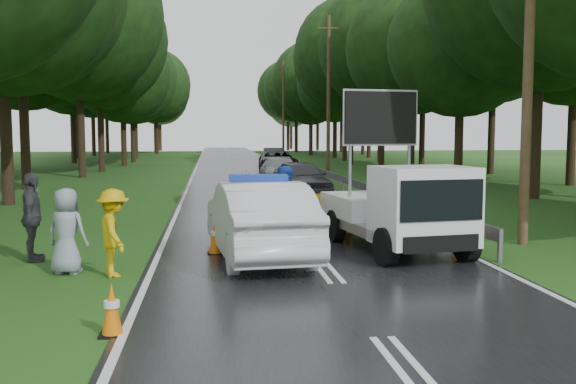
{
  "coord_description": "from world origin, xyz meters",
  "views": [
    {
      "loc": [
        -2.17,
        -12.41,
        2.67
      ],
      "look_at": [
        -0.44,
        2.21,
        1.3
      ],
      "focal_mm": 40.0,
      "sensor_mm": 36.0,
      "label": 1
    }
  ],
  "objects": [
    {
      "name": "bystander_left",
      "position": [
        -4.0,
        -0.36,
        0.82
      ],
      "size": [
        0.94,
        1.21,
        1.64
      ],
      "primitive_type": "imported",
      "rotation": [
        0.0,
        0.0,
        1.92
      ],
      "color": "gold",
      "rests_on": "ground"
    },
    {
      "name": "cone_far",
      "position": [
        1.34,
        4.03,
        0.39
      ],
      "size": [
        0.38,
        0.38,
        0.81
      ],
      "color": "black",
      "rests_on": "ground"
    },
    {
      "name": "queue_car_second",
      "position": [
        1.39,
        21.23,
        0.68
      ],
      "size": [
        1.94,
        4.69,
        1.36
      ],
      "primitive_type": "imported",
      "rotation": [
        0.0,
        0.0,
        0.01
      ],
      "color": "#AEB2B7",
      "rests_on": "ground"
    },
    {
      "name": "officer",
      "position": [
        -1.12,
        2.0,
        0.83
      ],
      "size": [
        0.68,
        0.53,
        1.66
      ],
      "primitive_type": "imported",
      "rotation": [
        0.0,
        0.0,
        3.38
      ],
      "color": "yellow",
      "rests_on": "ground"
    },
    {
      "name": "work_truck",
      "position": [
        1.96,
        1.27,
        0.98
      ],
      "size": [
        2.63,
        4.79,
        3.63
      ],
      "rotation": [
        0.0,
        0.0,
        0.15
      ],
      "color": "gray",
      "rests_on": "ground"
    },
    {
      "name": "cone_right",
      "position": [
        3.38,
        1.5,
        0.36
      ],
      "size": [
        0.35,
        0.35,
        0.73
      ],
      "color": "black",
      "rests_on": "ground"
    },
    {
      "name": "bystander_right",
      "position": [
        -4.91,
        -0.04,
        0.82
      ],
      "size": [
        0.93,
        0.77,
        1.63
      ],
      "primitive_type": "imported",
      "rotation": [
        0.0,
        0.0,
        2.78
      ],
      "color": "gray",
      "rests_on": "ground"
    },
    {
      "name": "guardrail",
      "position": [
        3.7,
        29.67,
        0.55
      ],
      "size": [
        0.12,
        60.06,
        0.7
      ],
      "color": "gray",
      "rests_on": "ground"
    },
    {
      "name": "bystander_mid",
      "position": [
        -5.88,
        1.27,
        0.92
      ],
      "size": [
        0.63,
        1.14,
        1.85
      ],
      "primitive_type": "imported",
      "rotation": [
        0.0,
        0.0,
        1.74
      ],
      "color": "#3A3B41",
      "rests_on": "ground"
    },
    {
      "name": "utility_pole_near",
      "position": [
        5.2,
        2.0,
        5.06
      ],
      "size": [
        1.4,
        0.24,
        10.0
      ],
      "color": "#3E311D",
      "rests_on": "ground"
    },
    {
      "name": "civilian",
      "position": [
        -0.5,
        1.84,
        0.96
      ],
      "size": [
        1.18,
        1.12,
        1.93
      ],
      "primitive_type": "imported",
      "rotation": [
        0.0,
        0.0,
        0.57
      ],
      "color": "#183E9F",
      "rests_on": "ground"
    },
    {
      "name": "barrier",
      "position": [
        0.32,
        4.0,
        0.82
      ],
      "size": [
        2.5,
        0.84,
        1.08
      ],
      "rotation": [
        0.0,
        0.0,
        0.31
      ],
      "color": "#F4F30D",
      "rests_on": "ground"
    },
    {
      "name": "road",
      "position": [
        0.0,
        30.0,
        0.01
      ],
      "size": [
        7.0,
        140.0,
        0.02
      ],
      "primitive_type": "cube",
      "color": "black",
      "rests_on": "ground"
    },
    {
      "name": "queue_car_third",
      "position": [
        2.25,
        30.63,
        0.71
      ],
      "size": [
        2.43,
        5.16,
        1.43
      ],
      "primitive_type": "imported",
      "rotation": [
        0.0,
        0.0,
        -0.01
      ],
      "color": "black",
      "rests_on": "ground"
    },
    {
      "name": "queue_car_fourth",
      "position": [
        2.6,
        37.32,
        0.73
      ],
      "size": [
        1.77,
        4.51,
        1.46
      ],
      "primitive_type": "imported",
      "rotation": [
        0.0,
        0.0,
        -0.05
      ],
      "color": "#3C3F43",
      "rests_on": "ground"
    },
    {
      "name": "cone_near_left",
      "position": [
        -3.5,
        -3.94,
        0.35
      ],
      "size": [
        0.34,
        0.34,
        0.71
      ],
      "color": "black",
      "rests_on": "ground"
    },
    {
      "name": "police_sedan",
      "position": [
        -1.21,
        0.99,
        0.82
      ],
      "size": [
        2.24,
        5.1,
        1.79
      ],
      "rotation": [
        0.0,
        0.0,
        3.25
      ],
      "color": "silver",
      "rests_on": "ground"
    },
    {
      "name": "cone_center",
      "position": [
        0.35,
        2.0,
        0.39
      ],
      "size": [
        0.38,
        0.38,
        0.81
      ],
      "color": "black",
      "rests_on": "ground"
    },
    {
      "name": "ground",
      "position": [
        0.0,
        0.0,
        0.0
      ],
      "size": [
        160.0,
        160.0,
        0.0
      ],
      "primitive_type": "plane",
      "color": "#1C4213",
      "rests_on": "ground"
    },
    {
      "name": "utility_pole_mid",
      "position": [
        5.2,
        28.0,
        5.06
      ],
      "size": [
        1.4,
        0.24,
        10.0
      ],
      "color": "#3E311D",
      "rests_on": "ground"
    },
    {
      "name": "cone_left_mid",
      "position": [
        -2.11,
        1.59,
        0.38
      ],
      "size": [
        0.37,
        0.37,
        0.78
      ],
      "color": "black",
      "rests_on": "ground"
    },
    {
      "name": "utility_pole_far",
      "position": [
        5.2,
        54.0,
        5.06
      ],
      "size": [
        1.4,
        0.24,
        10.0
      ],
      "color": "#3E311D",
      "rests_on": "ground"
    },
    {
      "name": "queue_car_first",
      "position": [
        1.47,
        13.64,
        0.77
      ],
      "size": [
        2.3,
        4.7,
        1.54
      ],
      "primitive_type": "imported",
      "rotation": [
        0.0,
        0.0,
        0.11
      ],
      "color": "#42454A",
      "rests_on": "ground"
    }
  ]
}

